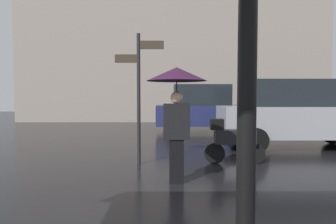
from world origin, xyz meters
TOP-DOWN VIEW (x-y plane):
  - pedestrian_with_umbrella at (-0.23, 2.75)m, footprint 1.04×1.04m
  - parked_scooter at (1.09, 4.29)m, footprint 1.36×0.32m
  - parked_car_left at (3.41, 6.40)m, footprint 4.57×1.83m
  - parked_car_right at (1.20, 10.44)m, footprint 4.21×2.06m
  - street_signpost at (-1.02, 4.25)m, footprint 1.08×0.08m

SIDE VIEW (x-z plane):
  - parked_scooter at x=1.09m, z-range -0.06..1.17m
  - parked_car_left at x=3.41m, z-range 0.02..2.01m
  - parked_car_right at x=1.20m, z-range 0.00..2.02m
  - pedestrian_with_umbrella at x=-0.23m, z-range 0.61..2.62m
  - street_signpost at x=-1.02m, z-range 0.31..3.21m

